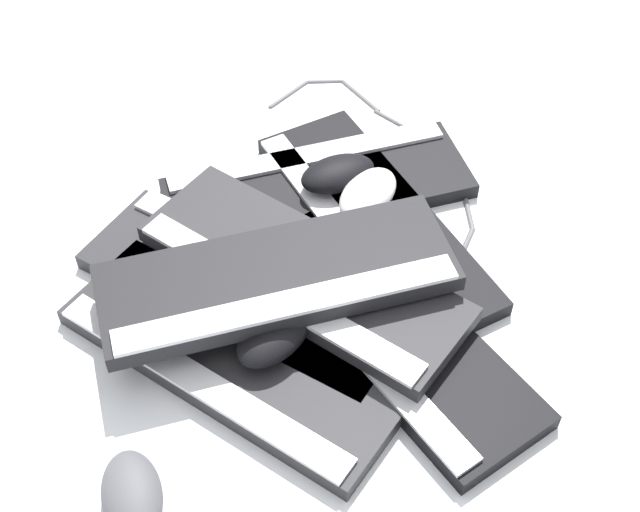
% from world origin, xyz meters
% --- Properties ---
extents(ground_plane, '(3.20, 3.20, 0.00)m').
position_xyz_m(ground_plane, '(0.00, 0.00, 0.00)').
color(ground_plane, silver).
extents(keyboard_0, '(0.46, 0.35, 0.03)m').
position_xyz_m(keyboard_0, '(0.15, -0.04, 0.01)').
color(keyboard_0, '#232326').
rests_on(keyboard_0, ground).
extents(keyboard_1, '(0.45, 0.36, 0.03)m').
position_xyz_m(keyboard_1, '(0.16, 0.07, 0.01)').
color(keyboard_1, '#232326').
rests_on(keyboard_1, ground).
extents(keyboard_2, '(0.38, 0.44, 0.03)m').
position_xyz_m(keyboard_2, '(-0.04, 0.02, 0.01)').
color(keyboard_2, black).
rests_on(keyboard_2, ground).
extents(keyboard_3, '(0.35, 0.46, 0.03)m').
position_xyz_m(keyboard_3, '(-0.02, -0.17, 0.01)').
color(keyboard_3, black).
rests_on(keyboard_3, ground).
extents(keyboard_4, '(0.46, 0.28, 0.03)m').
position_xyz_m(keyboard_4, '(0.06, -0.24, 0.01)').
color(keyboard_4, black).
rests_on(keyboard_4, ground).
extents(keyboard_5, '(0.45, 0.37, 0.03)m').
position_xyz_m(keyboard_5, '(0.08, -0.05, 0.04)').
color(keyboard_5, '#232326').
rests_on(keyboard_5, keyboard_0).
extents(keyboard_6, '(0.46, 0.28, 0.03)m').
position_xyz_m(keyboard_6, '(0.10, -0.01, 0.07)').
color(keyboard_6, black).
rests_on(keyboard_6, keyboard_5).
extents(mouse_0, '(0.12, 0.13, 0.04)m').
position_xyz_m(mouse_0, '(0.11, 0.06, 0.05)').
color(mouse_0, black).
rests_on(mouse_0, keyboard_1).
extents(mouse_1, '(0.13, 0.11, 0.04)m').
position_xyz_m(mouse_1, '(0.03, -0.23, 0.05)').
color(mouse_1, black).
rests_on(mouse_1, keyboard_4).
extents(mouse_2, '(0.11, 0.13, 0.04)m').
position_xyz_m(mouse_2, '(-0.01, -0.19, 0.05)').
color(mouse_2, silver).
rests_on(mouse_2, keyboard_3).
extents(mouse_3, '(0.10, 0.12, 0.04)m').
position_xyz_m(mouse_3, '(0.25, 0.25, 0.02)').
color(mouse_3, '#4C4C51').
rests_on(mouse_3, ground).
extents(cable_0, '(0.31, 0.41, 0.01)m').
position_xyz_m(cable_0, '(-0.05, -0.35, 0.00)').
color(cable_0, '#59595B').
rests_on(cable_0, ground).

